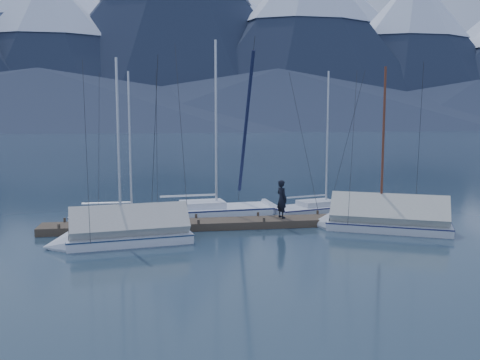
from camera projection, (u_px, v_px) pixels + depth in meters
The scene contains 10 objects.
ground at pixel (247, 236), 21.82m from camera, with size 1000.00×1000.00×0.00m, color #172634.
mountain_range at pixel (166, 47), 378.64m from camera, with size 877.00×584.00×150.50m.
dock at pixel (240, 224), 23.76m from camera, with size 18.00×1.50×0.54m.
mooring_posts at pixel (229, 220), 23.66m from camera, with size 15.12×1.52×0.35m.
sailboat_open_left at pixel (141, 217), 25.32m from camera, with size 6.12×2.61×8.04m.
sailboat_open_mid at pixel (226, 212), 26.60m from camera, with size 7.63×3.20×9.87m.
sailboat_open_right at pixel (332, 209), 27.75m from camera, with size 6.50×3.40×8.28m.
sailboat_covered_near at pixel (378, 221), 23.06m from camera, with size 6.42×4.48×8.11m.
sailboat_covered_far at pixel (118, 235), 20.35m from camera, with size 5.98×2.71×8.11m.
person at pixel (282, 199), 24.03m from camera, with size 0.66×0.43×1.81m, color black.
Camera 1 is at (-3.75, -21.05, 4.97)m, focal length 38.00 mm.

